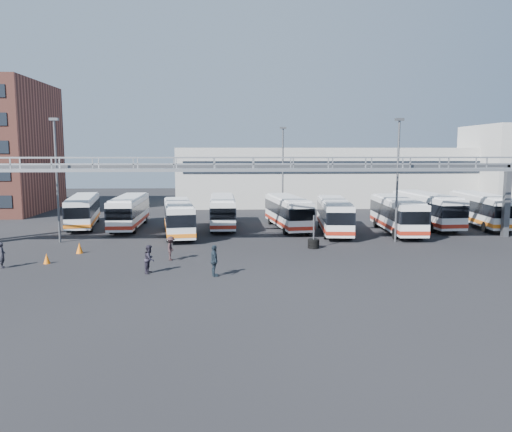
{
  "coord_description": "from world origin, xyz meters",
  "views": [
    {
      "loc": [
        -1.6,
        -33.6,
        7.5
      ],
      "look_at": [
        0.25,
        6.0,
        2.38
      ],
      "focal_mm": 35.0,
      "sensor_mm": 36.0,
      "label": 1
    }
  ],
  "objects_px": {
    "bus_5": "(288,211)",
    "bus_9": "(482,209)",
    "cone_left": "(47,258)",
    "bus_6": "(334,214)",
    "pedestrian_c": "(171,248)",
    "cone_right": "(79,248)",
    "bus_1": "(83,210)",
    "light_pole_mid": "(398,173)",
    "light_pole_back": "(283,168)",
    "bus_8": "(427,208)",
    "bus_2": "(129,211)",
    "pedestrian_a": "(2,255)",
    "bus_3": "(179,217)",
    "tire_stack": "(314,243)",
    "bus_7": "(397,214)",
    "pedestrian_b": "(150,259)",
    "bus_4": "(223,210)",
    "pedestrian_d": "(214,261)",
    "light_pole_left": "(57,173)"
  },
  "relations": [
    {
      "from": "light_pole_left",
      "to": "bus_4",
      "type": "bearing_deg",
      "value": 29.46
    },
    {
      "from": "cone_left",
      "to": "bus_6",
      "type": "bearing_deg",
      "value": 28.07
    },
    {
      "from": "bus_9",
      "to": "pedestrian_b",
      "type": "height_order",
      "value": "bus_9"
    },
    {
      "from": "bus_1",
      "to": "light_pole_back",
      "type": "bearing_deg",
      "value": 4.78
    },
    {
      "from": "bus_5",
      "to": "bus_7",
      "type": "bearing_deg",
      "value": -24.2
    },
    {
      "from": "light_pole_back",
      "to": "tire_stack",
      "type": "height_order",
      "value": "light_pole_back"
    },
    {
      "from": "cone_right",
      "to": "bus_2",
      "type": "bearing_deg",
      "value": 84.21
    },
    {
      "from": "bus_3",
      "to": "bus_8",
      "type": "xyz_separation_m",
      "value": [
        24.25,
        4.0,
        0.16
      ]
    },
    {
      "from": "bus_2",
      "to": "cone_right",
      "type": "xyz_separation_m",
      "value": [
        -1.23,
        -12.13,
        -1.35
      ]
    },
    {
      "from": "pedestrian_d",
      "to": "bus_8",
      "type": "bearing_deg",
      "value": -61.11
    },
    {
      "from": "light_pole_back",
      "to": "bus_5",
      "type": "relative_size",
      "value": 0.96
    },
    {
      "from": "pedestrian_d",
      "to": "pedestrian_a",
      "type": "bearing_deg",
      "value": 64.34
    },
    {
      "from": "light_pole_left",
      "to": "bus_8",
      "type": "bearing_deg",
      "value": 11.79
    },
    {
      "from": "bus_6",
      "to": "bus_2",
      "type": "bearing_deg",
      "value": 174.4
    },
    {
      "from": "light_pole_mid",
      "to": "bus_6",
      "type": "distance_m",
      "value": 7.46
    },
    {
      "from": "pedestrian_b",
      "to": "bus_4",
      "type": "bearing_deg",
      "value": -2.13
    },
    {
      "from": "pedestrian_c",
      "to": "pedestrian_d",
      "type": "relative_size",
      "value": 0.87
    },
    {
      "from": "bus_9",
      "to": "pedestrian_c",
      "type": "bearing_deg",
      "value": -150.69
    },
    {
      "from": "cone_right",
      "to": "light_pole_back",
      "type": "bearing_deg",
      "value": 47.62
    },
    {
      "from": "light_pole_back",
      "to": "bus_9",
      "type": "xyz_separation_m",
      "value": [
        19.31,
        -7.13,
        -3.89
      ]
    },
    {
      "from": "bus_5",
      "to": "pedestrian_b",
      "type": "height_order",
      "value": "bus_5"
    },
    {
      "from": "bus_2",
      "to": "light_pole_back",
      "type": "bearing_deg",
      "value": 21.19
    },
    {
      "from": "pedestrian_c",
      "to": "cone_right",
      "type": "relative_size",
      "value": 2.1
    },
    {
      "from": "bus_7",
      "to": "pedestrian_b",
      "type": "height_order",
      "value": "bus_7"
    },
    {
      "from": "light_pole_left",
      "to": "pedestrian_a",
      "type": "height_order",
      "value": "light_pole_left"
    },
    {
      "from": "light_pole_back",
      "to": "bus_8",
      "type": "bearing_deg",
      "value": -26.77
    },
    {
      "from": "bus_3",
      "to": "bus_1",
      "type": "bearing_deg",
      "value": 142.56
    },
    {
      "from": "pedestrian_a",
      "to": "light_pole_back",
      "type": "bearing_deg",
      "value": -62.1
    },
    {
      "from": "pedestrian_c",
      "to": "pedestrian_a",
      "type": "bearing_deg",
      "value": 102.06
    },
    {
      "from": "bus_3",
      "to": "tire_stack",
      "type": "xyz_separation_m",
      "value": [
        11.17,
        -6.55,
        -1.27
      ]
    },
    {
      "from": "bus_8",
      "to": "bus_3",
      "type": "bearing_deg",
      "value": -175.43
    },
    {
      "from": "light_pole_left",
      "to": "bus_7",
      "type": "bearing_deg",
      "value": 6.77
    },
    {
      "from": "bus_4",
      "to": "cone_left",
      "type": "xyz_separation_m",
      "value": [
        -11.54,
        -15.58,
        -1.37
      ]
    },
    {
      "from": "bus_5",
      "to": "bus_9",
      "type": "xyz_separation_m",
      "value": [
        19.56,
        0.45,
        0.09
      ]
    },
    {
      "from": "light_pole_mid",
      "to": "pedestrian_a",
      "type": "height_order",
      "value": "light_pole_mid"
    },
    {
      "from": "light_pole_left",
      "to": "light_pole_back",
      "type": "xyz_separation_m",
      "value": [
        20.0,
        14.0,
        0.0
      ]
    },
    {
      "from": "bus_4",
      "to": "bus_9",
      "type": "relative_size",
      "value": 0.93
    },
    {
      "from": "cone_right",
      "to": "tire_stack",
      "type": "height_order",
      "value": "tire_stack"
    },
    {
      "from": "light_pole_mid",
      "to": "bus_5",
      "type": "distance_m",
      "value": 11.8
    },
    {
      "from": "bus_3",
      "to": "pedestrian_b",
      "type": "distance_m",
      "value": 14.06
    },
    {
      "from": "bus_1",
      "to": "bus_9",
      "type": "height_order",
      "value": "bus_9"
    },
    {
      "from": "light_pole_back",
      "to": "bus_8",
      "type": "xyz_separation_m",
      "value": [
        13.77,
        -6.95,
        -3.86
      ]
    },
    {
      "from": "pedestrian_b",
      "to": "pedestrian_a",
      "type": "bearing_deg",
      "value": 90.09
    },
    {
      "from": "bus_2",
      "to": "pedestrian_c",
      "type": "distance_m",
      "value": 15.99
    },
    {
      "from": "bus_3",
      "to": "light_pole_back",
      "type": "bearing_deg",
      "value": 37.6
    },
    {
      "from": "bus_5",
      "to": "pedestrian_c",
      "type": "xyz_separation_m",
      "value": [
        -9.66,
        -13.78,
        -0.91
      ]
    },
    {
      "from": "bus_5",
      "to": "tire_stack",
      "type": "relative_size",
      "value": 4.09
    },
    {
      "from": "bus_8",
      "to": "tire_stack",
      "type": "relative_size",
      "value": 4.35
    },
    {
      "from": "bus_5",
      "to": "bus_9",
      "type": "height_order",
      "value": "bus_9"
    },
    {
      "from": "bus_4",
      "to": "bus_6",
      "type": "distance_m",
      "value": 11.09
    }
  ]
}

